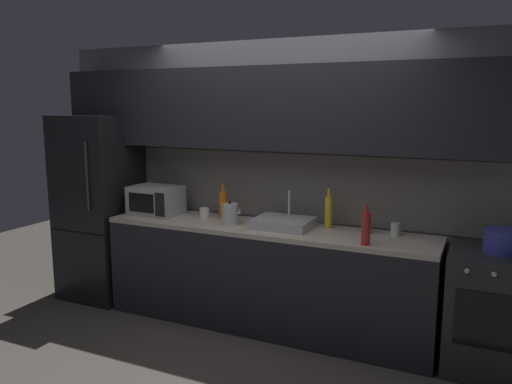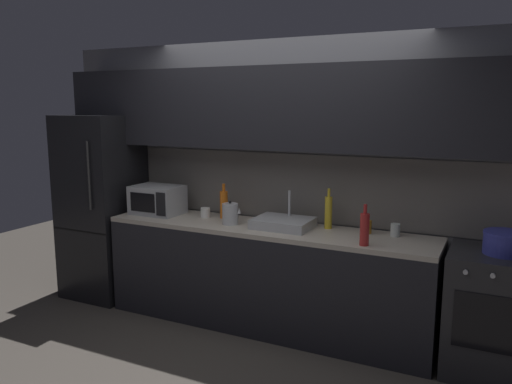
# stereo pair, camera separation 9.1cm
# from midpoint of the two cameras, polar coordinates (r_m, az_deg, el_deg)

# --- Properties ---
(ground_plane) EXTENTS (10.00, 10.00, 0.00)m
(ground_plane) POSITION_cam_midpoint_polar(r_m,az_deg,el_deg) (3.93, -5.35, -19.62)
(ground_plane) COLOR #3D3833
(back_wall) EXTENTS (4.63, 0.44, 2.50)m
(back_wall) POSITION_cam_midpoint_polar(r_m,az_deg,el_deg) (4.52, 2.04, 4.96)
(back_wall) COLOR slate
(back_wall) RESTS_ON ground
(counter_run) EXTENTS (2.89, 0.60, 0.90)m
(counter_run) POSITION_cam_midpoint_polar(r_m,az_deg,el_deg) (4.48, 0.45, -9.50)
(counter_run) COLOR black
(counter_run) RESTS_ON ground
(refrigerator) EXTENTS (0.68, 0.69, 1.83)m
(refrigerator) POSITION_cam_midpoint_polar(r_m,az_deg,el_deg) (5.35, -17.64, -1.60)
(refrigerator) COLOR black
(refrigerator) RESTS_ON ground
(oven_range) EXTENTS (0.60, 0.62, 0.90)m
(oven_range) POSITION_cam_midpoint_polar(r_m,az_deg,el_deg) (4.12, 24.22, -12.15)
(oven_range) COLOR #232326
(oven_range) RESTS_ON ground
(microwave) EXTENTS (0.46, 0.35, 0.27)m
(microwave) POSITION_cam_midpoint_polar(r_m,az_deg,el_deg) (4.91, -11.70, -0.90)
(microwave) COLOR #A8AAAF
(microwave) RESTS_ON counter_run
(sink_basin) EXTENTS (0.48, 0.38, 0.30)m
(sink_basin) POSITION_cam_midpoint_polar(r_m,az_deg,el_deg) (4.31, 2.49, -3.48)
(sink_basin) COLOR #ADAFB5
(sink_basin) RESTS_ON counter_run
(kettle) EXTENTS (0.17, 0.14, 0.21)m
(kettle) POSITION_cam_midpoint_polar(r_m,az_deg,el_deg) (4.41, -3.52, -2.48)
(kettle) COLOR #B7BABF
(kettle) RESTS_ON counter_run
(wine_bottle_red) EXTENTS (0.07, 0.07, 0.31)m
(wine_bottle_red) POSITION_cam_midpoint_polar(r_m,az_deg,el_deg) (3.84, 11.59, -4.01)
(wine_bottle_red) COLOR #A82323
(wine_bottle_red) RESTS_ON counter_run
(wine_bottle_orange) EXTENTS (0.07, 0.07, 0.32)m
(wine_bottle_orange) POSITION_cam_midpoint_polar(r_m,az_deg,el_deg) (4.65, -4.28, -1.37)
(wine_bottle_orange) COLOR orange
(wine_bottle_orange) RESTS_ON counter_run
(wine_bottle_yellow) EXTENTS (0.06, 0.06, 0.34)m
(wine_bottle_yellow) POSITION_cam_midpoint_polar(r_m,az_deg,el_deg) (4.30, 7.55, -2.20)
(wine_bottle_yellow) COLOR gold
(wine_bottle_yellow) RESTS_ON counter_run
(mug_white) EXTENTS (0.09, 0.09, 0.09)m
(mug_white) POSITION_cam_midpoint_polar(r_m,az_deg,el_deg) (4.70, -6.36, -2.35)
(mug_white) COLOR silver
(mug_white) RESTS_ON counter_run
(mug_amber) EXTENTS (0.08, 0.08, 0.11)m
(mug_amber) POSITION_cam_midpoint_polar(r_m,az_deg,el_deg) (4.21, 11.74, -3.81)
(mug_amber) COLOR #B27019
(mug_amber) RESTS_ON counter_run
(mug_clear) EXTENTS (0.07, 0.07, 0.10)m
(mug_clear) POSITION_cam_midpoint_polar(r_m,az_deg,el_deg) (4.18, 14.80, -4.08)
(mug_clear) COLOR silver
(mug_clear) RESTS_ON counter_run
(cooking_pot) EXTENTS (0.29, 0.29, 0.16)m
(cooking_pot) POSITION_cam_midpoint_polar(r_m,az_deg,el_deg) (3.96, 25.62, -5.05)
(cooking_pot) COLOR #333899
(cooking_pot) RESTS_ON oven_range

